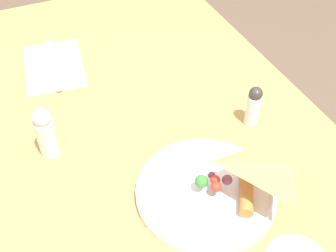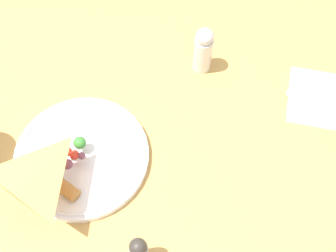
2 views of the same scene
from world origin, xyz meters
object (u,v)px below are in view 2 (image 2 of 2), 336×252
(plate_pizza, at_px, (80,156))
(pepper_shaker, at_px, (139,252))
(salt_shaker, at_px, (203,49))
(dining_table, at_px, (186,146))

(plate_pizza, relative_size, pepper_shaker, 2.67)
(plate_pizza, height_order, salt_shaker, salt_shaker)
(plate_pizza, relative_size, salt_shaker, 2.22)
(dining_table, relative_size, plate_pizza, 5.13)
(plate_pizza, xyz_separation_m, salt_shaker, (-0.22, -0.23, 0.04))
(dining_table, bearing_deg, salt_shaker, -98.59)
(dining_table, xyz_separation_m, pepper_shaker, (0.06, 0.26, 0.14))
(salt_shaker, height_order, pepper_shaker, salt_shaker)
(dining_table, bearing_deg, plate_pizza, 24.44)
(plate_pizza, distance_m, pepper_shaker, 0.22)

